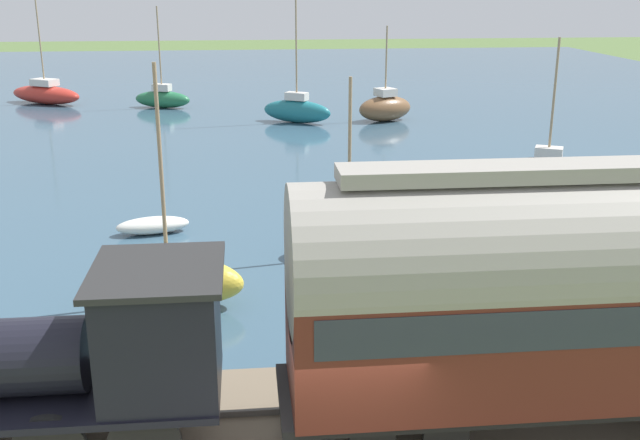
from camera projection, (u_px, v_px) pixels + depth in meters
name	position (u px, v px, depth m)	size (l,w,h in m)	color
harbor_water	(263.00, 98.00, 53.60)	(80.00, 80.00, 0.01)	#38566B
steam_locomotive	(84.00, 350.00, 11.85)	(2.30, 5.76, 3.40)	black
passenger_coach	(566.00, 287.00, 12.39)	(2.54, 9.60, 4.63)	black
sailboat_green	(162.00, 98.00, 49.11)	(2.34, 3.98, 6.47)	#236B42
sailboat_brown	(385.00, 107.00, 44.44)	(2.98, 3.88, 5.52)	brown
sailboat_red	(46.00, 94.00, 50.72)	(4.43, 5.79, 7.36)	#B72D23
sailboat_black	(547.00, 169.00, 30.55)	(2.61, 3.71, 5.89)	black
sailboat_teal	(297.00, 110.00, 43.87)	(3.09, 4.27, 9.36)	#1E707A
sailboat_yellow	(168.00, 277.00, 19.19)	(2.40, 4.23, 6.13)	gold
sailboat_navy	(349.00, 239.00, 22.42)	(2.01, 3.48, 5.39)	#192347
rowboat_near_shore	(562.00, 215.00, 25.89)	(1.07, 2.84, 0.42)	beige
rowboat_mid_harbor	(153.00, 225.00, 24.62)	(1.31, 2.49, 0.56)	silver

